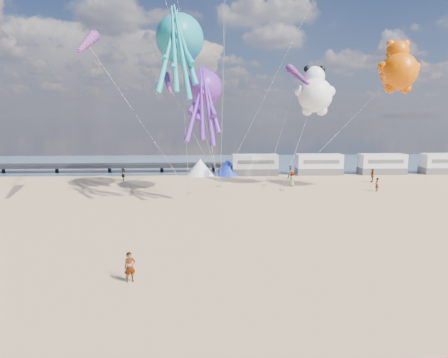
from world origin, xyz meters
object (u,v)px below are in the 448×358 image
tent_blue (228,167)px  sandbag_d (265,185)px  motorhome_0 (255,165)px  standing_person (130,267)px  kite_teddy_orange (399,72)px  sandbag_a (189,193)px  beachgoer_5 (377,185)px  windsock_left (87,43)px  kite_panda (315,95)px  motorhome_2 (382,164)px  windsock_right (168,83)px  sandbag_c (282,190)px  beachgoer_1 (290,173)px  beachgoer_0 (292,179)px  windsock_mid (298,76)px  motorhome_1 (319,164)px  tent_white (200,167)px  kite_octopus_purple (203,88)px  motorhome_3 (444,164)px  beachgoer_3 (372,176)px  kite_octopus_teal (180,39)px  sandbag_e (220,187)px  beachgoer_4 (123,174)px  sandbag_b (218,186)px

tent_blue → sandbag_d: (4.10, -9.51, -1.09)m
motorhome_0 → tent_blue: motorhome_0 is taller
standing_person → kite_teddy_orange: size_ratio=0.23×
sandbag_a → motorhome_0: bearing=57.2°
beachgoer_5 → windsock_left: bearing=-41.3°
beachgoer_5 → kite_panda: 12.53m
motorhome_2 → windsock_right: windsock_right is taller
sandbag_c → kite_panda: 11.73m
motorhome_0 → beachgoer_1: 6.18m
beachgoer_0 → windsock_mid: 12.34m
sandbag_d → sandbag_a: bearing=-153.6°
motorhome_1 → tent_white: size_ratio=1.65×
sandbag_c → kite_octopus_purple: 14.64m
motorhome_3 → sandbag_c: (-26.85, -12.60, -1.39)m
beachgoer_3 → windsock_mid: size_ratio=0.32×
sandbag_c → tent_white: bearing=127.4°
motorhome_0 → beachgoer_1: (4.37, -4.33, -0.57)m
motorhome_3 → windsock_left: windsock_left is taller
sandbag_d → windsock_left: bearing=-151.9°
beachgoer_0 → beachgoer_1: beachgoer_1 is taller
windsock_left → standing_person: bearing=-74.1°
standing_person → windsock_left: windsock_left is taller
motorhome_3 → tent_white: size_ratio=1.65×
motorhome_0 → windsock_right: 19.89m
tent_blue → beachgoer_1: 9.43m
tent_blue → motorhome_1: bearing=0.0°
beachgoer_1 → beachgoer_5: 12.20m
tent_blue → windsock_left: bearing=-126.1°
standing_person → kite_octopus_teal: bearing=64.3°
beachgoer_1 → beachgoer_0: bearing=-94.0°
beachgoer_5 → beachgoer_3: bearing=-160.6°
motorhome_3 → standing_person: bearing=-136.4°
motorhome_1 → windsock_left: windsock_left is taller
beachgoer_1 → sandbag_e: beachgoer_1 is taller
sandbag_a → motorhome_2: bearing=26.6°
beachgoer_1 → windsock_mid: windsock_mid is taller
motorhome_1 → windsock_right: windsock_right is taller
tent_blue → beachgoer_3: size_ratio=2.28×
motorhome_1 → beachgoer_4: 28.10m
beachgoer_0 → sandbag_a: 13.17m
beachgoer_1 → motorhome_1: bearing=46.6°
tent_blue → sandbag_c: bearing=-65.8°
motorhome_1 → windsock_mid: 16.60m
sandbag_d → standing_person: bearing=-111.8°
beachgoer_3 → beachgoer_5: 6.66m
windsock_right → kite_octopus_teal: bearing=-45.9°
sandbag_b → sandbag_c: same height
beachgoer_1 → kite_panda: (1.28, -6.33, 10.03)m
kite_panda → sandbag_e: bearing=164.4°
kite_teddy_orange → windsock_mid: size_ratio=1.26×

